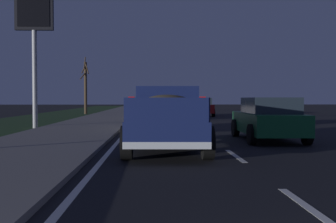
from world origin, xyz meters
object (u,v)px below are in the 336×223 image
Objects in this scene: pickup_truck at (167,117)px; gas_price_sign at (34,21)px; sedan_silver at (159,114)px; bare_tree_far at (85,86)px; sedan_green at (268,119)px; sedan_red at (201,107)px; sedan_white at (160,108)px.

gas_price_sign reaches higher than pickup_truck.
pickup_truck is 0.77× the size of gas_price_sign.
sedan_silver is 22.09m from bare_tree_far.
sedan_green is at bearing -140.72° from sedan_silver.
sedan_silver is 0.81× the size of bare_tree_far.
sedan_silver is 1.01× the size of sedan_red.
bare_tree_far is at bearing 13.83° from pickup_truck.
bare_tree_far is at bearing 1.72° from gas_price_sign.
pickup_truck reaches higher than sedan_green.
gas_price_sign reaches higher than sedan_red.
gas_price_sign is (1.80, 6.26, 4.58)m from sedan_silver.
sedan_white is at bearing 0.03° from pickup_truck.
sedan_silver is 10.33m from sedan_white.
pickup_truck is 12.05m from gas_price_sign.
pickup_truck is 4.59m from sedan_green.
sedan_silver and sedan_white have the same top height.
sedan_white is 0.62× the size of gas_price_sign.
gas_price_sign is at bearing 145.33° from sedan_red.
sedan_green is at bearing -179.65° from sedan_red.
sedan_white is at bearing -36.85° from gas_price_sign.
bare_tree_far is at bearing 65.96° from sedan_red.
gas_price_sign is (6.50, 10.10, 4.58)m from sedan_green.
gas_price_sign is 19.31m from bare_tree_far.
gas_price_sign is (9.22, 6.40, 4.39)m from pickup_truck.
sedan_white is 15.48m from sedan_green.
sedan_red is 0.62× the size of gas_price_sign.
sedan_red is 11.70m from bare_tree_far.
sedan_green is at bearing -157.38° from bare_tree_far.
sedan_green is at bearing -166.15° from sedan_white.
gas_price_sign is at bearing 34.78° from pickup_truck.
sedan_white is 1.00× the size of sedan_green.
pickup_truck is 1.24× the size of sedan_red.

